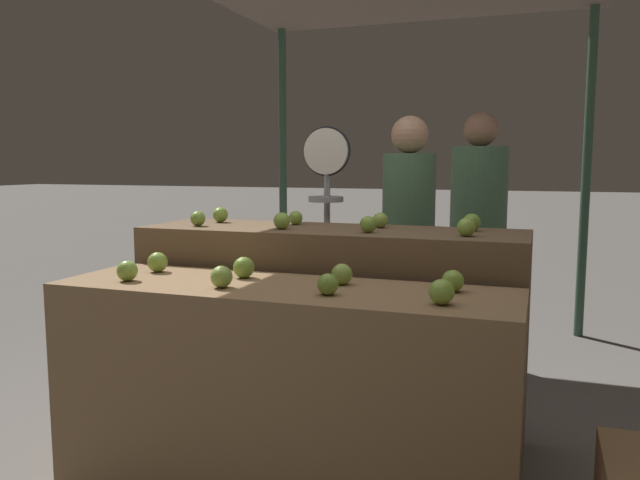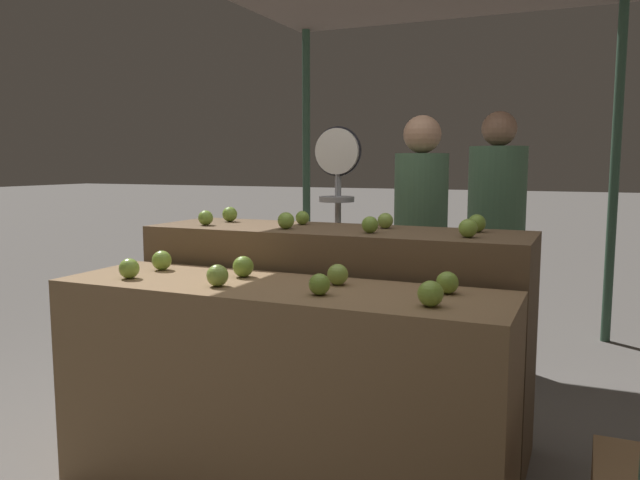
# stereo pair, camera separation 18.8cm
# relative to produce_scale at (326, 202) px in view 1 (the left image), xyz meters

# --- Properties ---
(display_counter_front) EXTENTS (1.84, 0.55, 0.89)m
(display_counter_front) POSITION_rel_produce_scale_xyz_m (0.21, -1.14, -0.70)
(display_counter_front) COLOR olive
(display_counter_front) RESTS_ON ground_plane
(display_counter_back) EXTENTS (1.84, 0.55, 1.05)m
(display_counter_back) POSITION_rel_produce_scale_xyz_m (0.21, -0.54, -0.62)
(display_counter_back) COLOR brown
(display_counter_back) RESTS_ON ground_plane
(apple_front_0) EXTENTS (0.08, 0.08, 0.08)m
(apple_front_0) POSITION_rel_produce_scale_xyz_m (-0.43, -1.25, -0.21)
(apple_front_0) COLOR #84AD3D
(apple_front_0) RESTS_ON display_counter_front
(apple_front_1) EXTENTS (0.09, 0.09, 0.09)m
(apple_front_1) POSITION_rel_produce_scale_xyz_m (-0.00, -1.25, -0.21)
(apple_front_1) COLOR #8EB247
(apple_front_1) RESTS_ON display_counter_front
(apple_front_2) EXTENTS (0.08, 0.08, 0.08)m
(apple_front_2) POSITION_rel_produce_scale_xyz_m (0.43, -1.24, -0.22)
(apple_front_2) COLOR #7AA338
(apple_front_2) RESTS_ON display_counter_front
(apple_front_3) EXTENTS (0.09, 0.09, 0.09)m
(apple_front_3) POSITION_rel_produce_scale_xyz_m (0.85, -1.26, -0.21)
(apple_front_3) COLOR #84AD3D
(apple_front_3) RESTS_ON display_counter_front
(apple_front_4) EXTENTS (0.09, 0.09, 0.09)m
(apple_front_4) POSITION_rel_produce_scale_xyz_m (-0.44, -1.03, -0.21)
(apple_front_4) COLOR #84AD3D
(apple_front_4) RESTS_ON display_counter_front
(apple_front_5) EXTENTS (0.09, 0.09, 0.09)m
(apple_front_5) POSITION_rel_produce_scale_xyz_m (-0.01, -1.03, -0.21)
(apple_front_5) COLOR #7AA338
(apple_front_5) RESTS_ON display_counter_front
(apple_front_6) EXTENTS (0.08, 0.08, 0.08)m
(apple_front_6) POSITION_rel_produce_scale_xyz_m (0.42, -1.03, -0.21)
(apple_front_6) COLOR #8EB247
(apple_front_6) RESTS_ON display_counter_front
(apple_front_7) EXTENTS (0.08, 0.08, 0.08)m
(apple_front_7) POSITION_rel_produce_scale_xyz_m (0.85, -1.03, -0.22)
(apple_front_7) COLOR #84AD3D
(apple_front_7) RESTS_ON display_counter_front
(apple_back_0) EXTENTS (0.08, 0.08, 0.08)m
(apple_back_0) POSITION_rel_produce_scale_xyz_m (-0.45, -0.66, -0.05)
(apple_back_0) COLOR #7AA338
(apple_back_0) RESTS_ON display_counter_back
(apple_back_1) EXTENTS (0.08, 0.08, 0.08)m
(apple_back_1) POSITION_rel_produce_scale_xyz_m (0.00, -0.65, -0.05)
(apple_back_1) COLOR #84AD3D
(apple_back_1) RESTS_ON display_counter_back
(apple_back_2) EXTENTS (0.08, 0.08, 0.08)m
(apple_back_2) POSITION_rel_produce_scale_xyz_m (0.42, -0.66, -0.05)
(apple_back_2) COLOR #7AA338
(apple_back_2) RESTS_ON display_counter_back
(apple_back_3) EXTENTS (0.08, 0.08, 0.08)m
(apple_back_3) POSITION_rel_produce_scale_xyz_m (0.86, -0.66, -0.05)
(apple_back_3) COLOR #84AD3D
(apple_back_3) RESTS_ON display_counter_back
(apple_back_4) EXTENTS (0.08, 0.08, 0.08)m
(apple_back_4) POSITION_rel_produce_scale_xyz_m (-0.44, -0.44, -0.05)
(apple_back_4) COLOR #7AA338
(apple_back_4) RESTS_ON display_counter_back
(apple_back_5) EXTENTS (0.07, 0.07, 0.07)m
(apple_back_5) POSITION_rel_produce_scale_xyz_m (-0.02, -0.43, -0.05)
(apple_back_5) COLOR #7AA338
(apple_back_5) RESTS_ON display_counter_back
(apple_back_6) EXTENTS (0.07, 0.07, 0.07)m
(apple_back_6) POSITION_rel_produce_scale_xyz_m (0.43, -0.44, -0.05)
(apple_back_6) COLOR #8EB247
(apple_back_6) RESTS_ON display_counter_back
(apple_back_7) EXTENTS (0.08, 0.08, 0.08)m
(apple_back_7) POSITION_rel_produce_scale_xyz_m (0.86, -0.43, -0.05)
(apple_back_7) COLOR #7AA338
(apple_back_7) RESTS_ON display_counter_back
(produce_scale) EXTENTS (0.28, 0.20, 1.57)m
(produce_scale) POSITION_rel_produce_scale_xyz_m (0.00, 0.00, 0.00)
(produce_scale) COLOR #99999E
(produce_scale) RESTS_ON ground_plane
(person_vendor_at_scale) EXTENTS (0.35, 0.35, 1.63)m
(person_vendor_at_scale) POSITION_rel_produce_scale_xyz_m (0.43, 0.22, -0.19)
(person_vendor_at_scale) COLOR #2D2D38
(person_vendor_at_scale) RESTS_ON ground_plane
(person_customer_left) EXTENTS (0.44, 0.44, 1.69)m
(person_customer_left) POSITION_rel_produce_scale_xyz_m (0.77, 0.85, -0.17)
(person_customer_left) COLOR #2D2D38
(person_customer_left) RESTS_ON ground_plane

